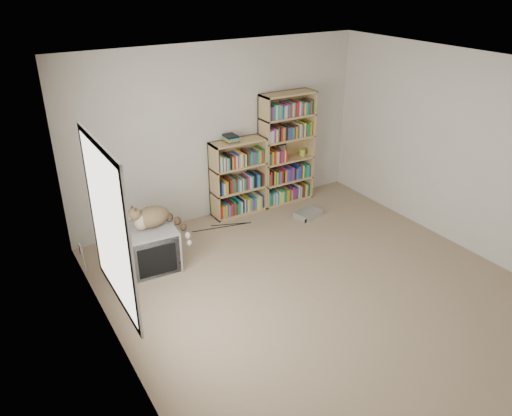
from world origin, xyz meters
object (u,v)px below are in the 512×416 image
cat (157,219)px  dvd_player (308,214)px  bookcase_tall (286,151)px  bookcase_short (238,180)px  crt_tv (150,249)px

cat → dvd_player: size_ratio=1.82×
bookcase_tall → bookcase_short: bookcase_tall is taller
cat → crt_tv: bearing=-177.9°
crt_tv → bookcase_tall: bookcase_tall is taller
crt_tv → dvd_player: 2.52m
cat → dvd_player: (2.38, 0.11, -0.59)m
crt_tv → bookcase_short: 1.89m
bookcase_short → dvd_player: bookcase_short is taller
bookcase_tall → dvd_player: bearing=-92.9°
bookcase_tall → dvd_player: 1.03m
crt_tv → cat: cat is taller
cat → dvd_player: bearing=-4.7°
dvd_player → bookcase_short: bearing=125.1°
dvd_player → bookcase_tall: bearing=72.2°
bookcase_tall → bookcase_short: bearing=179.9°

